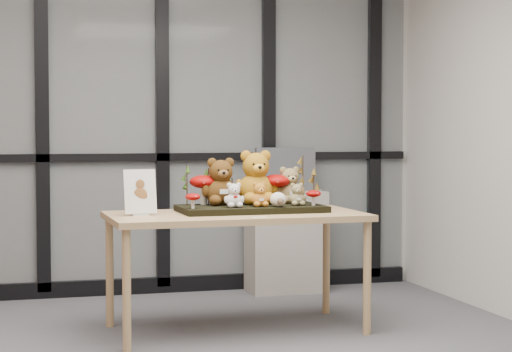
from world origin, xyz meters
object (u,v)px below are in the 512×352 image
object	(u,v)px
bear_tan_back	(290,183)
mushroom_back_left	(204,188)
diorama_tray	(251,209)
cabinet	(286,241)
bear_brown_medium	(221,179)
sign_holder	(140,194)
plush_cream_hedgehog	(278,199)
bear_white_bow	(234,194)
monitor	(285,169)
display_table	(236,224)
bear_beige_small	(297,193)
mushroom_back_right	(276,187)
mushroom_front_right	(313,197)
bear_small_yellow	(260,193)
mushroom_front_left	(193,200)
bear_pooh_yellow	(256,174)

from	to	relation	value
bear_tan_back	mushroom_back_left	bearing A→B (deg)	175.70
diorama_tray	cabinet	bearing A→B (deg)	61.69
bear_brown_medium	sign_holder	bearing A→B (deg)	-165.32
cabinet	plush_cream_hedgehog	bearing A→B (deg)	-109.38
bear_white_bow	plush_cream_hedgehog	xyz separation A→B (m)	(0.27, -0.04, -0.03)
diorama_tray	monitor	size ratio (longest dim) A/B	1.91
sign_holder	monitor	distance (m)	1.83
display_table	monitor	xyz separation A→B (m)	(0.72, 1.27, 0.28)
bear_beige_small	plush_cream_hedgehog	distance (m)	0.16
diorama_tray	bear_brown_medium	xyz separation A→B (m)	(-0.18, 0.10, 0.19)
bear_white_bow	plush_cream_hedgehog	distance (m)	0.28
bear_beige_small	mushroom_back_right	bearing A→B (deg)	108.87
sign_holder	cabinet	size ratio (longest dim) A/B	0.36
bear_brown_medium	sign_holder	xyz separation A→B (m)	(-0.54, -0.16, -0.08)
bear_brown_medium	plush_cream_hedgehog	bearing A→B (deg)	-39.06
cabinet	monitor	distance (m)	0.56
plush_cream_hedgehog	cabinet	size ratio (longest dim) A/B	0.13
bear_beige_small	mushroom_back_left	xyz separation A→B (m)	(-0.55, 0.22, 0.03)
bear_tan_back	mushroom_back_right	world-z (taller)	bear_tan_back
plush_cream_hedgehog	sign_holder	xyz separation A→B (m)	(-0.85, 0.08, 0.04)
mushroom_back_left	display_table	bearing A→B (deg)	-53.64
bear_beige_small	plush_cream_hedgehog	world-z (taller)	bear_beige_small
bear_brown_medium	cabinet	world-z (taller)	bear_brown_medium
bear_white_bow	mushroom_back_right	distance (m)	0.42
mushroom_front_right	cabinet	distance (m)	1.38
display_table	bear_small_yellow	xyz separation A→B (m)	(0.15, -0.03, 0.19)
bear_white_bow	mushroom_front_left	xyz separation A→B (m)	(-0.26, -0.02, -0.03)
mushroom_back_left	mushroom_front_right	xyz separation A→B (m)	(0.66, -0.25, -0.05)
bear_beige_small	mushroom_back_right	world-z (taller)	mushroom_back_right
mushroom_front_right	monitor	xyz separation A→B (m)	(0.22, 1.30, 0.12)
sign_holder	mushroom_front_left	bearing A→B (deg)	-17.19
bear_white_bow	mushroom_front_right	world-z (taller)	bear_white_bow
bear_beige_small	mushroom_back_left	size ratio (longest dim) A/B	0.75
bear_tan_back	display_table	bearing A→B (deg)	-157.35
mushroom_front_right	bear_beige_small	bearing A→B (deg)	164.07
bear_beige_small	mushroom_front_right	distance (m)	0.11
diorama_tray	bear_small_yellow	bearing A→B (deg)	-74.69
diorama_tray	mushroom_back_right	world-z (taller)	mushroom_back_right
display_table	bear_beige_small	xyz separation A→B (m)	(0.40, -0.01, 0.18)
plush_cream_hedgehog	mushroom_front_left	world-z (taller)	mushroom_front_left
display_table	bear_white_bow	world-z (taller)	bear_white_bow
mushroom_back_right	mushroom_front_right	distance (m)	0.30
plush_cream_hedgehog	monitor	bearing A→B (deg)	69.46
bear_small_yellow	diorama_tray	bearing A→B (deg)	105.31
bear_small_yellow	monitor	distance (m)	1.42
bear_small_yellow	bear_beige_small	size ratio (longest dim) A/B	1.08
bear_pooh_yellow	monitor	xyz separation A→B (m)	(0.54, 1.08, -0.02)
bear_pooh_yellow	bear_white_bow	bearing A→B (deg)	-133.13
diorama_tray	bear_white_bow	world-z (taller)	bear_white_bow
bear_pooh_yellow	mushroom_front_left	size ratio (longest dim) A/B	3.69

